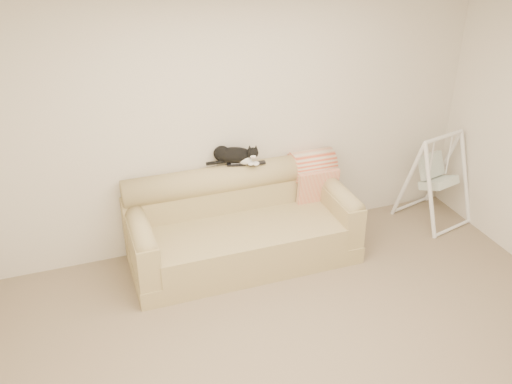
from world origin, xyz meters
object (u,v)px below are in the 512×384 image
Objects in this scene: sofa at (241,226)px; remote_a at (236,164)px; remote_b at (257,163)px; baby_swing at (436,178)px; tuxedo_cat at (235,155)px.

remote_a is at bearing 81.51° from sofa.
remote_b is 2.05m from baby_swing.
sofa is 12.71× the size of remote_b.
remote_b is 0.17× the size of baby_swing.
tuxedo_cat is (0.03, 0.26, 0.65)m from sofa.
tuxedo_cat is at bearing 101.40° from remote_a.
remote_b is at bearing 174.15° from baby_swing.
remote_a is 1.08× the size of remote_b.
tuxedo_cat reaches higher than remote_a.
sofa is at bearing -98.49° from remote_a.
remote_b is at bearing -11.09° from remote_a.
remote_b is at bearing -17.64° from tuxedo_cat.
tuxedo_cat reaches higher than sofa.
remote_a reaches higher than sofa.
sofa is 2.17× the size of baby_swing.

